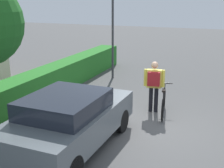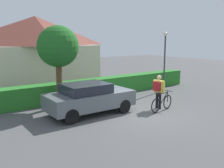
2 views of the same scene
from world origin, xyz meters
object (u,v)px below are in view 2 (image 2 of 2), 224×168
at_px(parked_car_near, 89,98).
at_px(street_lamp, 165,53).
at_px(tree_kerbside, 58,47).
at_px(bicycle, 162,103).
at_px(person_rider, 158,89).

distance_m(parked_car_near, street_lamp, 7.12).
height_order(street_lamp, tree_kerbside, tree_kerbside).
bearing_deg(bicycle, person_rider, 71.05).
height_order(person_rider, tree_kerbside, tree_kerbside).
bearing_deg(tree_kerbside, bicycle, -45.18).
bearing_deg(person_rider, street_lamp, 38.55).
height_order(parked_car_near, tree_kerbside, tree_kerbside).
xyz_separation_m(person_rider, street_lamp, (3.55, 2.83, 1.50)).
height_order(person_rider, street_lamp, street_lamp).
bearing_deg(parked_car_near, street_lamp, 12.88).
bearing_deg(bicycle, street_lamp, 40.98).
relative_size(bicycle, street_lamp, 0.44).
bearing_deg(tree_kerbside, person_rider, -41.17).
relative_size(parked_car_near, person_rider, 2.41).
xyz_separation_m(parked_car_near, street_lamp, (6.72, 1.54, 1.75)).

